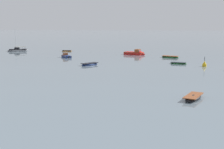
{
  "coord_description": "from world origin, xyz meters",
  "views": [
    {
      "loc": [
        29.04,
        -26.86,
        9.23
      ],
      "look_at": [
        17.72,
        27.33,
        0.27
      ],
      "focal_mm": 50.72,
      "sensor_mm": 36.0,
      "label": 1
    }
  ],
  "objects_px": {
    "rowboat_moored_7": "(170,57)",
    "motorboat_moored_2": "(137,54)",
    "rowboat_moored_0": "(90,64)",
    "rowboat_moored_2": "(193,98)",
    "rowboat_moored_5": "(178,63)",
    "channel_buoy": "(204,64)",
    "motorboat_moored_0": "(66,56)",
    "rowboat_moored_3": "(67,51)",
    "sailboat_moored_0": "(18,50)"
  },
  "relations": [
    {
      "from": "rowboat_moored_0",
      "to": "motorboat_moored_0",
      "type": "distance_m",
      "value": 18.34
    },
    {
      "from": "rowboat_moored_7",
      "to": "rowboat_moored_2",
      "type": "bearing_deg",
      "value": 111.26
    },
    {
      "from": "sailboat_moored_0",
      "to": "motorboat_moored_2",
      "type": "relative_size",
      "value": 1.1
    },
    {
      "from": "rowboat_moored_3",
      "to": "rowboat_moored_0",
      "type": "bearing_deg",
      "value": -65.14
    },
    {
      "from": "rowboat_moored_2",
      "to": "sailboat_moored_0",
      "type": "distance_m",
      "value": 79.75
    },
    {
      "from": "rowboat_moored_3",
      "to": "motorboat_moored_2",
      "type": "relative_size",
      "value": 0.49
    },
    {
      "from": "rowboat_moored_0",
      "to": "rowboat_moored_5",
      "type": "height_order",
      "value": "rowboat_moored_0"
    },
    {
      "from": "channel_buoy",
      "to": "rowboat_moored_7",
      "type": "bearing_deg",
      "value": 115.34
    },
    {
      "from": "motorboat_moored_2",
      "to": "motorboat_moored_0",
      "type": "bearing_deg",
      "value": -132.16
    },
    {
      "from": "rowboat_moored_0",
      "to": "rowboat_moored_5",
      "type": "distance_m",
      "value": 20.47
    },
    {
      "from": "channel_buoy",
      "to": "rowboat_moored_0",
      "type": "bearing_deg",
      "value": -173.06
    },
    {
      "from": "rowboat_moored_2",
      "to": "rowboat_moored_5",
      "type": "bearing_deg",
      "value": -159.41
    },
    {
      "from": "motorboat_moored_2",
      "to": "channel_buoy",
      "type": "distance_m",
      "value": 28.76
    },
    {
      "from": "rowboat_moored_5",
      "to": "channel_buoy",
      "type": "height_order",
      "value": "channel_buoy"
    },
    {
      "from": "motorboat_moored_0",
      "to": "channel_buoy",
      "type": "bearing_deg",
      "value": -145.53
    },
    {
      "from": "rowboat_moored_2",
      "to": "rowboat_moored_7",
      "type": "distance_m",
      "value": 47.9
    },
    {
      "from": "motorboat_moored_0",
      "to": "rowboat_moored_0",
      "type": "bearing_deg",
      "value": 179.23
    },
    {
      "from": "sailboat_moored_0",
      "to": "motorboat_moored_2",
      "type": "distance_m",
      "value": 40.84
    },
    {
      "from": "rowboat_moored_5",
      "to": "motorboat_moored_2",
      "type": "bearing_deg",
      "value": -50.15
    },
    {
      "from": "channel_buoy",
      "to": "motorboat_moored_2",
      "type": "bearing_deg",
      "value": 127.99
    },
    {
      "from": "rowboat_moored_2",
      "to": "rowboat_moored_7",
      "type": "xyz_separation_m",
      "value": [
        -4.03,
        47.73,
        0.01
      ]
    },
    {
      "from": "rowboat_moored_0",
      "to": "motorboat_moored_2",
      "type": "distance_m",
      "value": 26.72
    },
    {
      "from": "sailboat_moored_0",
      "to": "rowboat_moored_7",
      "type": "xyz_separation_m",
      "value": [
        50.63,
        -10.34,
        -0.13
      ]
    },
    {
      "from": "rowboat_moored_2",
      "to": "rowboat_moored_7",
      "type": "height_order",
      "value": "rowboat_moored_7"
    },
    {
      "from": "rowboat_moored_0",
      "to": "channel_buoy",
      "type": "distance_m",
      "value": 25.19
    },
    {
      "from": "rowboat_moored_3",
      "to": "rowboat_moored_5",
      "type": "distance_m",
      "value": 45.0
    },
    {
      "from": "motorboat_moored_0",
      "to": "rowboat_moored_7",
      "type": "relative_size",
      "value": 0.94
    },
    {
      "from": "rowboat_moored_0",
      "to": "rowboat_moored_2",
      "type": "bearing_deg",
      "value": -110.19
    },
    {
      "from": "sailboat_moored_0",
      "to": "motorboat_moored_2",
      "type": "xyz_separation_m",
      "value": [
        40.64,
        -3.97,
        0.05
      ]
    },
    {
      "from": "rowboat_moored_2",
      "to": "motorboat_moored_2",
      "type": "distance_m",
      "value": 55.89
    },
    {
      "from": "rowboat_moored_5",
      "to": "channel_buoy",
      "type": "bearing_deg",
      "value": 157.7
    },
    {
      "from": "rowboat_moored_0",
      "to": "rowboat_moored_3",
      "type": "relative_size",
      "value": 1.34
    },
    {
      "from": "rowboat_moored_0",
      "to": "rowboat_moored_3",
      "type": "xyz_separation_m",
      "value": [
        -17.07,
        32.47,
        -0.05
      ]
    },
    {
      "from": "motorboat_moored_0",
      "to": "rowboat_moored_2",
      "type": "bearing_deg",
      "value": 179.25
    },
    {
      "from": "channel_buoy",
      "to": "rowboat_moored_3",
      "type": "bearing_deg",
      "value": 145.03
    },
    {
      "from": "rowboat_moored_7",
      "to": "rowboat_moored_0",
      "type": "bearing_deg",
      "value": 64.63
    },
    {
      "from": "rowboat_moored_7",
      "to": "channel_buoy",
      "type": "relative_size",
      "value": 2.17
    },
    {
      "from": "rowboat_moored_7",
      "to": "rowboat_moored_3",
      "type": "bearing_deg",
      "value": -4.49
    },
    {
      "from": "rowboat_moored_5",
      "to": "motorboat_moored_2",
      "type": "distance_m",
      "value": 22.97
    },
    {
      "from": "motorboat_moored_0",
      "to": "rowboat_moored_7",
      "type": "distance_m",
      "value": 28.67
    },
    {
      "from": "motorboat_moored_0",
      "to": "channel_buoy",
      "type": "height_order",
      "value": "channel_buoy"
    },
    {
      "from": "sailboat_moored_0",
      "to": "rowboat_moored_3",
      "type": "xyz_separation_m",
      "value": [
        16.27,
        2.79,
        -0.19
      ]
    },
    {
      "from": "rowboat_moored_7",
      "to": "motorboat_moored_2",
      "type": "bearing_deg",
      "value": -16.1
    },
    {
      "from": "rowboat_moored_2",
      "to": "rowboat_moored_3",
      "type": "height_order",
      "value": "rowboat_moored_2"
    },
    {
      "from": "motorboat_moored_2",
      "to": "rowboat_moored_5",
      "type": "bearing_deg",
      "value": -41.19
    },
    {
      "from": "rowboat_moored_3",
      "to": "motorboat_moored_0",
      "type": "height_order",
      "value": "motorboat_moored_0"
    },
    {
      "from": "rowboat_moored_0",
      "to": "sailboat_moored_0",
      "type": "xyz_separation_m",
      "value": [
        -33.34,
        29.68,
        0.14
      ]
    },
    {
      "from": "rowboat_moored_3",
      "to": "rowboat_moored_7",
      "type": "height_order",
      "value": "rowboat_moored_7"
    },
    {
      "from": "rowboat_moored_0",
      "to": "motorboat_moored_2",
      "type": "relative_size",
      "value": 0.66
    },
    {
      "from": "rowboat_moored_5",
      "to": "rowboat_moored_7",
      "type": "xyz_separation_m",
      "value": [
        -2.2,
        13.1,
        0.04
      ]
    }
  ]
}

